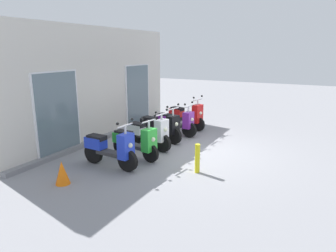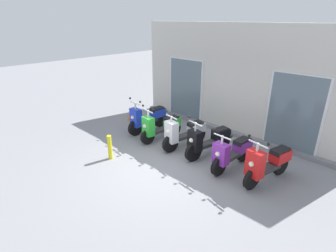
# 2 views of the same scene
# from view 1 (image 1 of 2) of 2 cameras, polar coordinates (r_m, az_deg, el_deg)

# --- Properties ---
(ground_plane) EXTENTS (40.00, 40.00, 0.00)m
(ground_plane) POSITION_cam_1_polar(r_m,az_deg,el_deg) (8.93, 4.34, -4.54)
(ground_plane) COLOR gray
(storefront_facade) EXTENTS (7.59, 0.50, 3.54)m
(storefront_facade) POSITION_cam_1_polar(r_m,az_deg,el_deg) (10.24, -12.56, 7.35)
(storefront_facade) COLOR beige
(storefront_facade) RESTS_ON ground_plane
(scooter_blue) EXTENTS (0.60, 1.64, 1.26)m
(scooter_blue) POSITION_cam_1_polar(r_m,az_deg,el_deg) (7.66, -10.68, -4.15)
(scooter_blue) COLOR black
(scooter_blue) RESTS_ON ground_plane
(scooter_green) EXTENTS (0.61, 1.55, 1.22)m
(scooter_green) POSITION_cam_1_polar(r_m,az_deg,el_deg) (8.19, -6.09, -2.89)
(scooter_green) COLOR black
(scooter_green) RESTS_ON ground_plane
(scooter_white) EXTENTS (0.63, 1.62, 1.22)m
(scooter_white) POSITION_cam_1_polar(r_m,az_deg,el_deg) (8.96, -3.63, -1.31)
(scooter_white) COLOR black
(scooter_white) RESTS_ON ground_plane
(scooter_black) EXTENTS (0.69, 1.65, 1.24)m
(scooter_black) POSITION_cam_1_polar(r_m,az_deg,el_deg) (9.70, -1.46, -0.11)
(scooter_black) COLOR black
(scooter_black) RESTS_ON ground_plane
(scooter_purple) EXTENTS (0.56, 1.59, 1.18)m
(scooter_purple) POSITION_cam_1_polar(r_m,az_deg,el_deg) (10.37, 1.43, 0.71)
(scooter_purple) COLOR black
(scooter_purple) RESTS_ON ground_plane
(scooter_red) EXTENTS (0.69, 1.58, 1.27)m
(scooter_red) POSITION_cam_1_polar(r_m,az_deg,el_deg) (11.18, 3.52, 1.97)
(scooter_red) COLOR black
(scooter_red) RESTS_ON ground_plane
(curb_bollard) EXTENTS (0.12, 0.12, 0.70)m
(curb_bollard) POSITION_cam_1_polar(r_m,az_deg,el_deg) (7.28, 5.49, -6.03)
(curb_bollard) COLOR yellow
(curb_bollard) RESTS_ON ground_plane
(traffic_cone) EXTENTS (0.32, 0.32, 0.52)m
(traffic_cone) POSITION_cam_1_polar(r_m,az_deg,el_deg) (7.06, -19.10, -8.21)
(traffic_cone) COLOR orange
(traffic_cone) RESTS_ON ground_plane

